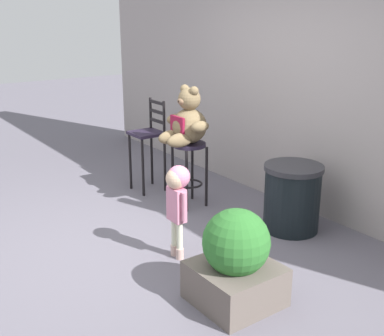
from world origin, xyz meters
TOP-DOWN VIEW (x-y plane):
  - ground_plane at (0.00, 0.00)m, footprint 24.00×24.00m
  - building_wall at (0.00, 2.16)m, footprint 7.75×0.30m
  - bar_stool_with_teddy at (-0.53, 1.05)m, footprint 0.36×0.36m
  - teddy_bear at (-0.53, 1.02)m, footprint 0.59×0.53m
  - child_walking at (0.42, 0.24)m, footprint 0.27×0.22m
  - trash_bin at (0.60, 1.50)m, footprint 0.59×0.59m
  - bar_chair_empty at (-1.24, 0.95)m, footprint 0.36×0.36m
  - planter_with_shrub at (1.27, 0.19)m, footprint 0.60×0.60m

SIDE VIEW (x-z plane):
  - ground_plane at x=0.00m, z-range 0.00..0.00m
  - planter_with_shrub at x=1.27m, z-range -0.03..0.71m
  - trash_bin at x=0.60m, z-range 0.00..0.68m
  - bar_stool_with_teddy at x=-0.53m, z-range 0.15..0.88m
  - child_walking at x=0.42m, z-range 0.19..1.05m
  - bar_chair_empty at x=-1.24m, z-range 0.08..1.20m
  - teddy_bear at x=-0.53m, z-range 0.65..1.28m
  - building_wall at x=0.00m, z-range 0.00..3.26m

